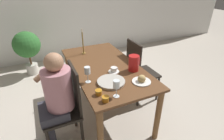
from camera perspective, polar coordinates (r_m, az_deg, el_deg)
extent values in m
plane|color=beige|center=(2.80, -2.15, -12.61)|extent=(20.00, 20.00, 0.00)
cube|color=white|center=(4.38, -14.99, 20.46)|extent=(10.00, 0.06, 2.60)
cube|color=brown|center=(2.38, -2.47, 1.19)|extent=(0.85, 1.64, 0.03)
cylinder|color=brown|center=(1.94, -3.78, -20.78)|extent=(0.07, 0.07, 0.74)
cylinder|color=brown|center=(2.22, 14.76, -14.20)|extent=(0.07, 0.07, 0.74)
cylinder|color=brown|center=(3.12, -13.94, -0.56)|extent=(0.07, 0.07, 0.74)
cylinder|color=brown|center=(3.30, -1.47, 1.98)|extent=(0.07, 0.07, 0.74)
cylinder|color=black|center=(2.43, -20.85, -15.60)|extent=(0.04, 0.04, 0.43)
cylinder|color=black|center=(2.19, -9.63, -19.81)|extent=(0.04, 0.04, 0.43)
cylinder|color=black|center=(2.45, -12.09, -13.74)|extent=(0.04, 0.04, 0.43)
cube|color=black|center=(2.14, -16.42, -13.32)|extent=(0.42, 0.42, 0.03)
cube|color=black|center=(1.99, -11.95, -5.87)|extent=(0.03, 0.39, 0.54)
cylinder|color=black|center=(3.20, 10.66, -2.58)|extent=(0.04, 0.04, 0.43)
cylinder|color=black|center=(2.95, 14.67, -5.90)|extent=(0.04, 0.04, 0.43)
cylinder|color=black|center=(3.02, 4.83, -4.11)|extent=(0.04, 0.04, 0.43)
cylinder|color=black|center=(2.76, 8.56, -7.83)|extent=(0.04, 0.04, 0.43)
cube|color=black|center=(2.86, 10.06, -1.12)|extent=(0.42, 0.42, 0.03)
cube|color=black|center=(2.63, 6.99, 3.42)|extent=(0.03, 0.39, 0.54)
cylinder|color=#33333D|center=(2.22, -19.05, -19.89)|extent=(0.09, 0.09, 0.46)
cylinder|color=#33333D|center=(2.33, -19.59, -17.10)|extent=(0.09, 0.09, 0.46)
cube|color=#33333D|center=(2.09, -18.49, -12.77)|extent=(0.30, 0.34, 0.11)
cylinder|color=#B77A84|center=(1.93, -17.10, -6.01)|extent=(0.30, 0.30, 0.46)
sphere|color=#A37556|center=(1.78, -18.52, 2.43)|extent=(0.19, 0.19, 0.19)
cylinder|color=#A37556|center=(2.05, -21.22, -0.84)|extent=(0.25, 0.06, 0.20)
cylinder|color=red|center=(2.22, 7.11, 2.25)|extent=(0.13, 0.13, 0.20)
cube|color=red|center=(2.25, 8.80, 2.82)|extent=(0.02, 0.02, 0.09)
cone|color=red|center=(2.16, 6.01, 3.91)|extent=(0.04, 0.04, 0.04)
cylinder|color=white|center=(2.02, -7.79, -3.83)|extent=(0.06, 0.06, 0.00)
cylinder|color=white|center=(1.99, -7.89, -2.47)|extent=(0.01, 0.01, 0.11)
cylinder|color=white|center=(1.94, -8.07, -0.10)|extent=(0.07, 0.07, 0.08)
cylinder|color=white|center=(1.78, 1.40, -8.55)|extent=(0.06, 0.06, 0.00)
cylinder|color=white|center=(1.74, 1.42, -7.11)|extent=(0.01, 0.01, 0.10)
cylinder|color=white|center=(1.69, 1.45, -4.59)|extent=(0.07, 0.07, 0.08)
cylinder|color=red|center=(1.70, 1.45, -5.09)|extent=(0.05, 0.05, 0.04)
cylinder|color=white|center=(2.21, 0.58, -0.50)|extent=(0.14, 0.14, 0.01)
cylinder|color=white|center=(2.19, 0.59, 0.22)|extent=(0.08, 0.08, 0.06)
cube|color=white|center=(2.21, 1.72, 0.52)|extent=(0.01, 0.01, 0.03)
cylinder|color=#B7B2A8|center=(1.98, -0.29, -4.03)|extent=(0.31, 0.31, 0.02)
cylinder|color=#B7B2A8|center=(1.97, -0.29, -3.66)|extent=(0.32, 0.32, 0.01)
cylinder|color=white|center=(2.03, 9.58, -3.72)|extent=(0.22, 0.22, 0.01)
sphere|color=tan|center=(2.01, 9.67, -2.84)|extent=(0.09, 0.09, 0.09)
cylinder|color=#C67A1E|center=(1.79, -4.36, -7.30)|extent=(0.07, 0.07, 0.06)
cylinder|color=gold|center=(1.78, -4.39, -6.68)|extent=(0.07, 0.07, 0.01)
cylinder|color=#C67A1E|center=(1.70, -2.15, -9.44)|extent=(0.07, 0.07, 0.06)
cylinder|color=gold|center=(1.69, -2.16, -8.80)|extent=(0.07, 0.07, 0.01)
cylinder|color=olive|center=(2.77, -9.21, 5.43)|extent=(0.06, 0.06, 0.01)
cylinder|color=olive|center=(2.71, -9.49, 8.76)|extent=(0.02, 0.02, 0.33)
cylinder|color=beige|center=(2.65, -9.82, 12.60)|extent=(0.02, 0.02, 0.05)
cylinder|color=beige|center=(4.06, -24.52, 0.41)|extent=(0.24, 0.24, 0.21)
cylinder|color=brown|center=(3.97, -25.11, 3.09)|extent=(0.04, 0.04, 0.21)
sphere|color=#2D6B2D|center=(3.86, -26.10, 7.45)|extent=(0.52, 0.52, 0.52)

